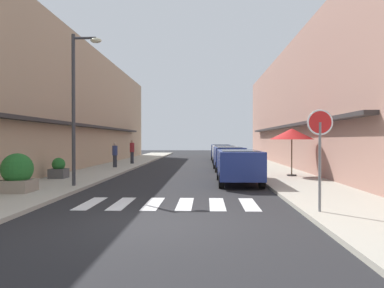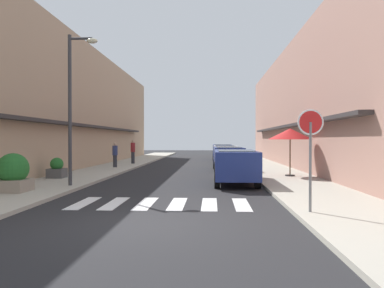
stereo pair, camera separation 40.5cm
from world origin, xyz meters
The scene contains 17 objects.
ground_plane centered at (0.00, 15.65, 0.00)m, with size 86.05×86.05×0.00m, color #232326.
sidewalk_left centered at (-5.10, 15.65, 0.06)m, with size 3.07×54.76×0.12m, color #ADA899.
sidewalk_right centered at (5.10, 15.65, 0.06)m, with size 3.07×54.76×0.12m, color #ADA899.
building_row_left centered at (-9.13, 16.60, 4.15)m, with size 5.50×37.20×8.30m.
building_row_right centered at (9.13, 16.60, 4.17)m, with size 5.50×37.20×8.34m.
crosswalk centered at (0.00, 2.54, 0.01)m, with size 5.20×2.20×0.01m.
parked_car_near centered at (2.51, 7.59, 0.92)m, with size 1.83×4.50×1.47m.
parked_car_mid centered at (2.51, 14.54, 0.92)m, with size 1.88×4.07×1.47m.
parked_car_far centered at (2.51, 20.40, 0.92)m, with size 1.82×4.42×1.47m.
parked_car_distant centered at (2.51, 27.17, 0.92)m, with size 1.88×4.35×1.47m.
round_street_sign centered at (3.95, 0.95, 2.08)m, with size 0.65×0.07×2.56m.
street_lamp centered at (-3.93, 5.87, 3.70)m, with size 1.19×0.28×5.93m.
cafe_umbrella centered at (5.38, 10.12, 2.20)m, with size 2.17×2.17×2.37m.
planter_corner centered at (-5.41, 4.04, 0.76)m, with size 1.07×1.07×1.34m.
planter_midblock centered at (-5.83, 8.61, 0.55)m, with size 0.75×0.75×0.96m.
pedestrian_walking_near centered at (-4.86, 15.42, 0.97)m, with size 0.34×0.34×1.62m.
pedestrian_walking_far centered at (-4.50, 19.21, 1.08)m, with size 0.34×0.34×1.81m.
Camera 1 is at (1.09, -8.34, 1.92)m, focal length 34.30 mm.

